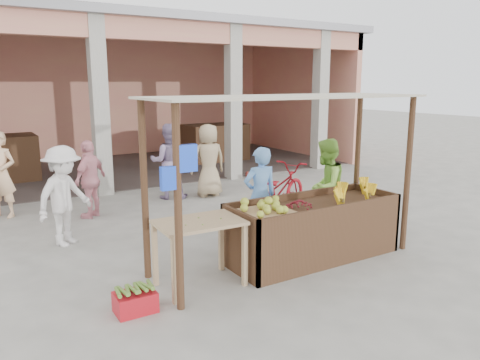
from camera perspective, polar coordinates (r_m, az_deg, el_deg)
ground at (r=6.86m, az=5.58°, el=-10.14°), size 60.00×60.00×0.00m
market_building at (r=14.51m, az=-16.28°, el=11.94°), size 14.40×6.40×4.20m
fruit_stall at (r=7.02m, az=8.92°, el=-6.24°), size 2.60×0.95×0.80m
stall_awning at (r=6.43m, az=5.50°, el=6.58°), size 4.09×1.35×2.39m
banana_heap at (r=7.33m, az=13.55°, el=-1.64°), size 1.04×0.57×0.19m
melon_tray at (r=6.29m, az=2.99°, el=-3.56°), size 0.74×0.64×0.20m
berry_heap at (r=6.67m, az=7.24°, el=-2.86°), size 0.49×0.40×0.16m
side_table at (r=5.93m, az=-4.98°, el=-6.29°), size 1.09×0.75×0.86m
papaya_pile at (r=5.86m, az=-5.02°, el=-4.14°), size 0.63×0.36×0.18m
red_crate at (r=5.60m, az=-12.65°, el=-14.32°), size 0.46×0.33×0.23m
plantain_bundle at (r=5.54m, az=-12.72°, el=-12.90°), size 0.36×0.25×0.07m
produce_sacks at (r=12.63m, az=1.36°, el=1.60°), size 0.82×0.77×0.62m
vendor_blue at (r=7.47m, az=2.46°, el=-1.51°), size 0.68×0.53×1.67m
vendor_green at (r=7.99m, az=10.39°, el=-0.59°), size 0.96×0.79×1.73m
motorcycle at (r=9.02m, az=4.71°, el=-1.23°), size 1.46×2.12×1.05m
shopper_a at (r=7.86m, az=-20.70°, el=-1.40°), size 1.23×1.07×1.73m
shopper_b at (r=9.34m, az=-17.80°, el=0.40°), size 1.04×0.99×1.60m
shopper_c at (r=10.59m, az=-3.87°, el=2.88°), size 0.91×0.62×1.83m
shopper_e at (r=10.00m, az=-27.15°, el=0.77°), size 0.81×0.79×1.73m
shopper_f at (r=10.49m, az=-8.70°, el=2.69°), size 1.02×0.83×1.83m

